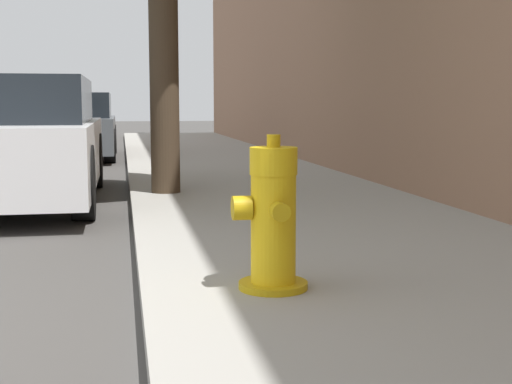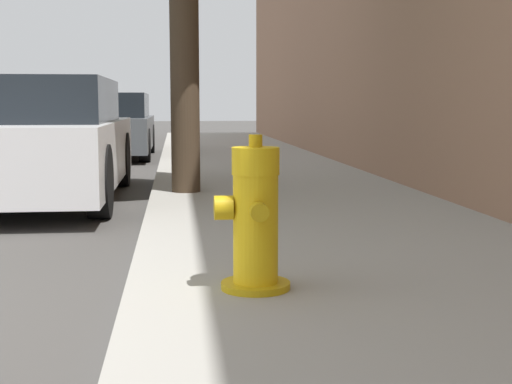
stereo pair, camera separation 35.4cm
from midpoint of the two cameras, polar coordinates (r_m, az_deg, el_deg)
name	(u,v)px [view 2 (the right image)]	position (r m, az deg, el deg)	size (l,w,h in m)	color
sidewalk_slab	(424,312)	(3.59, 16.06, -9.27)	(2.89, 40.00, 0.11)	#99968E
fire_hydrant	(255,220)	(3.59, 2.71, -2.31)	(0.39, 0.39, 0.79)	#C39C11
parked_car_near	(35,141)	(7.93, -16.02, 3.91)	(1.79, 4.15, 1.31)	silver
parked_car_mid	(106,126)	(14.17, -11.23, 5.17)	(1.78, 3.94, 1.24)	#4C5156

